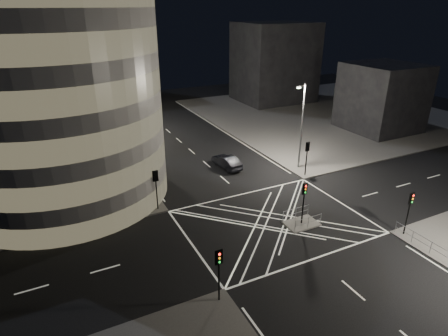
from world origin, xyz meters
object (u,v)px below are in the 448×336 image
street_lamp_left_far (102,103)px  street_lamp_right_far (302,124)px  traffic_signal_fr (307,152)px  traffic_signal_nr (410,205)px  street_lamp_left_near (133,141)px  traffic_signal_nl (219,266)px  traffic_signal_fl (156,183)px  central_island (301,224)px  traffic_signal_island (304,196)px  sedan (227,162)px

street_lamp_left_far → street_lamp_right_far: bearing=-48.1°
traffic_signal_fr → traffic_signal_nr: size_ratio=1.00×
street_lamp_left_near → traffic_signal_nl: bearing=-88.1°
traffic_signal_fl → traffic_signal_nr: size_ratio=1.00×
central_island → traffic_signal_nr: 9.08m
traffic_signal_island → street_lamp_right_far: (7.44, 10.50, 2.63)m
central_island → traffic_signal_nl: (-10.80, -5.30, 2.84)m
street_lamp_left_near → street_lamp_left_far: same height
central_island → street_lamp_right_far: (7.44, 10.50, 5.47)m
traffic_signal_nr → traffic_signal_island: 8.62m
traffic_signal_island → street_lamp_left_near: (-11.44, 13.50, 2.63)m
traffic_signal_nl → street_lamp_right_far: street_lamp_right_far is taller
traffic_signal_island → sedan: size_ratio=0.85×
traffic_signal_nl → traffic_signal_fr: 22.24m
central_island → street_lamp_right_far: 13.98m
central_island → traffic_signal_fl: traffic_signal_fl is taller
street_lamp_right_far → sedan: street_lamp_right_far is taller
central_island → traffic_signal_fr: bearing=50.7°
traffic_signal_fr → traffic_signal_island: bearing=-129.3°
traffic_signal_fl → traffic_signal_nl: 13.60m
street_lamp_left_near → street_lamp_right_far: (18.87, -3.00, 0.00)m
traffic_signal_nl → traffic_signal_island: same height
traffic_signal_nl → traffic_signal_nr: (17.60, 0.00, 0.00)m
traffic_signal_island → street_lamp_left_near: 17.89m
traffic_signal_nr → street_lamp_left_far: bearing=116.4°
street_lamp_left_near → sedan: street_lamp_left_near is taller
traffic_signal_fl → traffic_signal_nr: bearing=-37.7°
traffic_signal_nr → street_lamp_left_far: street_lamp_left_far is taller
traffic_signal_fl → traffic_signal_nl: (0.00, -13.60, 0.00)m
traffic_signal_nl → street_lamp_left_near: size_ratio=0.40×
traffic_signal_fr → street_lamp_left_near: street_lamp_left_near is taller
traffic_signal_fl → street_lamp_left_near: bearing=97.0°
traffic_signal_fl → traffic_signal_fr: (17.60, 0.00, 0.00)m
traffic_signal_fl → traffic_signal_island: same height
traffic_signal_fr → street_lamp_right_far: (0.64, 2.20, 2.63)m
street_lamp_left_far → sedan: (11.20, -17.02, -4.77)m
traffic_signal_fl → street_lamp_right_far: (18.24, 2.20, 2.63)m
traffic_signal_fr → traffic_signal_island: 10.73m
traffic_signal_island → street_lamp_left_far: 33.61m
traffic_signal_fl → street_lamp_left_far: size_ratio=0.40×
traffic_signal_fr → sedan: 9.61m
traffic_signal_nr → sedan: (-7.03, 19.78, -2.14)m
traffic_signal_fl → street_lamp_left_near: (-0.64, 5.20, 2.63)m
sedan → street_lamp_left_near: bearing=-1.0°
traffic_signal_island → sedan: bearing=90.9°
traffic_signal_nl → street_lamp_left_near: 18.99m
central_island → traffic_signal_nr: size_ratio=0.75×
traffic_signal_fr → traffic_signal_island: size_ratio=1.00×
traffic_signal_nl → central_island: bearing=26.1°
central_island → traffic_signal_nl: 12.36m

